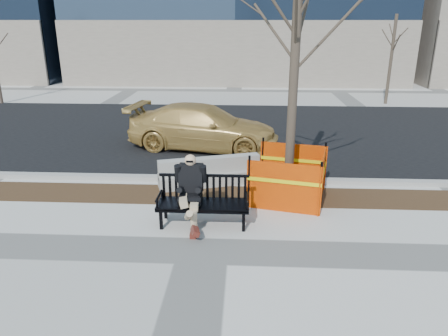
% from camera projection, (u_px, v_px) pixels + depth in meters
% --- Properties ---
extents(ground, '(120.00, 120.00, 0.00)m').
position_uv_depth(ground, '(203.00, 251.00, 7.82)').
color(ground, beige).
rests_on(ground, ground).
extents(mulch_strip, '(40.00, 1.20, 0.02)m').
position_uv_depth(mulch_strip, '(214.00, 195.00, 10.26)').
color(mulch_strip, '#47301C').
rests_on(mulch_strip, ground).
extents(asphalt_street, '(60.00, 10.40, 0.01)m').
position_uv_depth(asphalt_street, '(226.00, 131.00, 16.10)').
color(asphalt_street, black).
rests_on(asphalt_street, ground).
extents(curb, '(60.00, 0.25, 0.12)m').
position_uv_depth(curb, '(216.00, 179.00, 11.14)').
color(curb, '#9E9B93').
rests_on(curb, ground).
extents(bench, '(1.93, 0.69, 1.03)m').
position_uv_depth(bench, '(203.00, 224.00, 8.82)').
color(bench, black).
rests_on(bench, ground).
extents(seated_man, '(0.64, 1.07, 1.49)m').
position_uv_depth(seated_man, '(191.00, 223.00, 8.89)').
color(seated_man, black).
rests_on(seated_man, ground).
extents(tree_fence, '(2.98, 2.98, 6.21)m').
position_uv_depth(tree_fence, '(287.00, 198.00, 10.12)').
color(tree_fence, '#FF4E00').
rests_on(tree_fence, ground).
extents(sedan, '(5.20, 2.80, 1.43)m').
position_uv_depth(sedan, '(204.00, 148.00, 14.07)').
color(sedan, '#BA9147').
rests_on(sedan, ground).
extents(jersey_barrier_left, '(2.65, 1.29, 0.75)m').
position_uv_depth(jersey_barrier_left, '(210.00, 185.00, 10.93)').
color(jersey_barrier_left, gray).
rests_on(jersey_barrier_left, ground).
extents(far_tree_left, '(1.82, 1.82, 4.77)m').
position_uv_depth(far_tree_left, '(2.00, 103.00, 21.51)').
color(far_tree_left, '#4D3D31').
rests_on(far_tree_left, ground).
extents(far_tree_right, '(2.25, 2.25, 4.65)m').
position_uv_depth(far_tree_right, '(385.00, 104.00, 21.43)').
color(far_tree_right, '#4D3F31').
rests_on(far_tree_right, ground).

